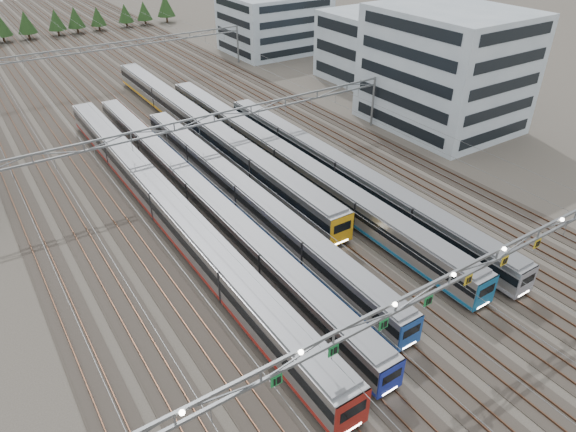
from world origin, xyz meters
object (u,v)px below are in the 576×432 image
train_f (343,171)px  depot_bldg_mid (366,47)px  train_a (164,204)px  train_c (245,195)px  train_b (197,192)px  train_d (203,128)px  depot_bldg_north (274,23)px  train_e (283,159)px  depot_bldg_south (445,69)px  gantry_near (450,282)px  gantry_mid (215,124)px  gantry_far (110,51)px

train_f → depot_bldg_mid: (32.15, 33.27, 4.54)m
depot_bldg_mid → train_a: bearing=-152.2°
train_c → train_f: size_ratio=1.02×
train_c → train_f: (13.50, -1.70, 0.04)m
train_b → train_d: (9.00, 17.06, 0.34)m
train_b → depot_bldg_north: 73.99m
train_c → train_e: size_ratio=0.83×
train_b → depot_bldg_south: depot_bldg_south is taller
train_f → gantry_near: size_ratio=0.96×
train_a → gantry_near: 33.50m
gantry_mid → depot_bldg_north: depot_bldg_north is taller
train_b → train_f: size_ratio=1.25×
train_d → depot_bldg_north: size_ratio=3.06×
train_b → train_e: 13.62m
gantry_near → gantry_far: gantry_near is taller
depot_bldg_mid → gantry_mid: bearing=-155.4°
train_d → train_e: bearing=-73.6°
train_e → gantry_mid: 10.13m
train_f → depot_bldg_north: 68.98m
train_d → train_b: bearing=-117.8°
train_b → gantry_near: bearing=-78.2°
train_f → gantry_mid: bearing=130.0°
gantry_near → depot_bldg_mid: size_ratio=3.52×
gantry_near → gantry_mid: gantry_near is taller
depot_bldg_north → gantry_near: bearing=-114.3°
gantry_far → train_a: bearing=-101.8°
train_e → gantry_mid: size_ratio=1.18×
gantry_mid → depot_bldg_mid: depot_bldg_mid is taller
train_a → train_f: 22.94m
gantry_near → train_a: bearing=109.8°
train_b → gantry_mid: gantry_mid is taller
train_a → depot_bldg_south: 49.43m
train_a → gantry_mid: size_ratio=1.20×
depot_bldg_mid → depot_bldg_north: 29.35m
depot_bldg_south → train_e: bearing=-178.5°
train_a → depot_bldg_north: size_ratio=3.07×
train_c → gantry_far: (2.25, 56.69, 4.47)m
train_e → depot_bldg_south: (30.83, 0.80, 6.96)m
train_a → depot_bldg_south: size_ratio=3.07×
train_d → depot_bldg_mid: (41.15, 10.76, 4.26)m
train_e → gantry_mid: gantry_mid is taller
gantry_far → depot_bldg_mid: bearing=-30.1°
train_e → depot_bldg_north: size_ratio=3.02×
train_f → gantry_near: bearing=-112.9°
train_d → train_f: size_ratio=1.25×
train_b → depot_bldg_north: depot_bldg_north is taller
train_b → gantry_near: gantry_near is taller
train_a → depot_bldg_south: depot_bldg_south is taller
gantry_near → train_f: bearing=67.1°
train_d → gantry_far: 36.20m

